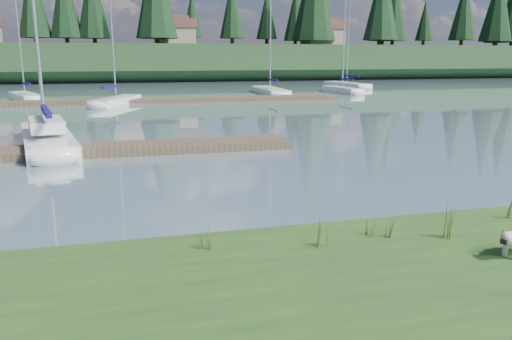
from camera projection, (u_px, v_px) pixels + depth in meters
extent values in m
plane|color=gray|center=(154.00, 102.00, 39.30)|extent=(200.00, 200.00, 0.00)
cube|color=#193118|center=(136.00, 63.00, 79.27)|extent=(200.00, 20.00, 5.00)
cylinder|color=silver|center=(505.00, 251.00, 8.21)|extent=(0.09, 0.09, 0.18)
ellipsoid|color=silver|center=(507.00, 238.00, 7.97)|extent=(0.28, 0.28, 0.21)
cube|color=black|center=(504.00, 242.00, 7.92)|extent=(0.10, 0.12, 0.08)
cube|color=silver|center=(47.00, 141.00, 20.12)|extent=(3.20, 7.91, 0.70)
ellipsoid|color=silver|center=(42.00, 129.00, 23.51)|extent=(2.05, 2.39, 0.70)
cube|color=#110C50|center=(46.00, 111.00, 18.83)|extent=(0.87, 3.48, 0.20)
cube|color=silver|center=(46.00, 124.00, 19.58)|extent=(1.74, 2.99, 0.45)
cube|color=#4C3D2C|center=(79.00, 151.00, 18.48)|extent=(16.00, 2.00, 0.30)
cube|color=#4C3D2C|center=(179.00, 100.00, 39.76)|extent=(26.00, 2.20, 0.30)
cube|color=silver|center=(25.00, 97.00, 41.37)|extent=(3.71, 6.64, 0.70)
ellipsoid|color=silver|center=(17.00, 95.00, 43.96)|extent=(1.97, 2.17, 0.70)
cylinder|color=silver|center=(18.00, 26.00, 40.10)|extent=(0.12, 0.12, 10.21)
cube|color=#110C50|center=(26.00, 84.00, 40.40)|extent=(1.11, 2.50, 0.20)
cube|color=silver|center=(116.00, 102.00, 37.25)|extent=(3.86, 6.43, 0.70)
ellipsoid|color=silver|center=(133.00, 99.00, 40.32)|extent=(1.97, 2.15, 0.70)
cylinder|color=silver|center=(111.00, 24.00, 36.00)|extent=(0.12, 0.12, 10.03)
cube|color=#110C50|center=(110.00, 87.00, 36.15)|extent=(1.19, 2.41, 0.20)
cube|color=silver|center=(270.00, 92.00, 48.10)|extent=(2.31, 8.57, 0.70)
ellipsoid|color=silver|center=(260.00, 89.00, 52.15)|extent=(1.96, 2.40, 0.70)
cylinder|color=silver|center=(271.00, 15.00, 46.51)|extent=(0.12, 0.12, 13.06)
cube|color=#110C50|center=(273.00, 80.00, 46.73)|extent=(0.35, 3.38, 0.20)
cube|color=silver|center=(342.00, 91.00, 49.47)|extent=(1.82, 6.38, 0.70)
ellipsoid|color=silver|center=(328.00, 89.00, 52.39)|extent=(1.48, 1.80, 0.70)
cylinder|color=silver|center=(344.00, 34.00, 48.26)|extent=(0.12, 0.12, 9.72)
cube|color=#110C50|center=(347.00, 79.00, 48.42)|extent=(0.35, 2.51, 0.20)
cube|color=silver|center=(347.00, 86.00, 58.12)|extent=(2.64, 8.06, 0.70)
ellipsoid|color=silver|center=(330.00, 84.00, 61.73)|extent=(1.95, 2.33, 0.70)
cylinder|color=silver|center=(349.00, 28.00, 56.68)|extent=(0.12, 0.12, 11.81)
cube|color=#110C50|center=(352.00, 76.00, 56.88)|extent=(0.54, 3.15, 0.20)
cone|color=#475B23|center=(318.00, 228.00, 8.59)|extent=(0.03, 0.03, 0.65)
cone|color=brown|center=(326.00, 232.00, 8.56)|extent=(0.03, 0.03, 0.52)
cone|color=#475B23|center=(321.00, 225.00, 8.62)|extent=(0.03, 0.03, 0.72)
cone|color=brown|center=(326.00, 233.00, 8.62)|extent=(0.03, 0.03, 0.46)
cone|color=#475B23|center=(321.00, 231.00, 8.53)|extent=(0.03, 0.03, 0.59)
cone|color=#475B23|center=(369.00, 225.00, 9.14)|extent=(0.03, 0.03, 0.38)
cone|color=brown|center=(376.00, 228.00, 9.11)|extent=(0.03, 0.03, 0.30)
cone|color=#475B23|center=(371.00, 224.00, 9.18)|extent=(0.03, 0.03, 0.41)
cone|color=brown|center=(376.00, 228.00, 9.16)|extent=(0.03, 0.03, 0.26)
cone|color=#475B23|center=(372.00, 228.00, 9.08)|extent=(0.03, 0.03, 0.34)
cone|color=#475B23|center=(443.00, 221.00, 9.01)|extent=(0.03, 0.03, 0.63)
cone|color=brown|center=(450.00, 225.00, 8.99)|extent=(0.03, 0.03, 0.51)
cone|color=#475B23|center=(445.00, 218.00, 9.05)|extent=(0.03, 0.03, 0.69)
cone|color=brown|center=(450.00, 225.00, 9.04)|extent=(0.03, 0.03, 0.44)
cone|color=#475B23|center=(447.00, 223.00, 8.95)|extent=(0.03, 0.03, 0.57)
cone|color=#475B23|center=(200.00, 236.00, 8.50)|extent=(0.03, 0.03, 0.45)
cone|color=brown|center=(207.00, 239.00, 8.47)|extent=(0.03, 0.03, 0.36)
cone|color=#475B23|center=(203.00, 234.00, 8.54)|extent=(0.03, 0.03, 0.49)
cone|color=brown|center=(208.00, 240.00, 8.52)|extent=(0.03, 0.03, 0.31)
cone|color=#475B23|center=(202.00, 239.00, 8.43)|extent=(0.03, 0.03, 0.40)
cone|color=#475B23|center=(388.00, 226.00, 9.05)|extent=(0.03, 0.03, 0.42)
cone|color=brown|center=(396.00, 229.00, 9.02)|extent=(0.03, 0.03, 0.33)
cone|color=#475B23|center=(391.00, 224.00, 9.09)|extent=(0.03, 0.03, 0.46)
cone|color=brown|center=(396.00, 229.00, 9.07)|extent=(0.03, 0.03, 0.29)
cone|color=#475B23|center=(392.00, 228.00, 8.99)|extent=(0.03, 0.03, 0.37)
cone|color=#475B23|center=(510.00, 208.00, 10.05)|extent=(0.03, 0.03, 0.48)
cone|color=#475B23|center=(511.00, 206.00, 10.08)|extent=(0.03, 0.03, 0.52)
cube|color=#33281C|center=(255.00, 244.00, 9.50)|extent=(60.00, 0.50, 0.14)
cylinder|color=#382619|center=(67.00, 40.00, 75.08)|extent=(0.60, 0.60, 1.80)
cone|color=black|center=(64.00, 0.00, 73.78)|extent=(4.84, 4.84, 11.00)
cylinder|color=#382619|center=(158.00, 40.00, 72.66)|extent=(0.60, 0.60, 1.80)
cylinder|color=#382619|center=(232.00, 41.00, 79.42)|extent=(0.60, 0.60, 1.80)
cone|color=black|center=(232.00, 9.00, 78.31)|extent=(3.96, 3.96, 9.00)
cylinder|color=#382619|center=(313.00, 41.00, 80.77)|extent=(0.60, 0.60, 1.80)
cylinder|color=#382619|center=(382.00, 42.00, 87.08)|extent=(0.60, 0.60, 1.80)
cone|color=black|center=(384.00, 5.00, 85.67)|extent=(5.28, 5.28, 12.00)
cylinder|color=#382619|center=(461.00, 42.00, 86.54)|extent=(0.60, 0.60, 1.80)
cone|color=black|center=(464.00, 8.00, 85.29)|extent=(4.62, 4.62, 10.50)
cylinder|color=#382619|center=(511.00, 43.00, 92.60)|extent=(0.60, 0.60, 1.80)
cube|color=gray|center=(175.00, 38.00, 78.01)|extent=(6.00, 5.00, 2.80)
cube|color=brown|center=(174.00, 24.00, 77.54)|extent=(6.30, 5.30, 1.40)
cube|color=brown|center=(174.00, 18.00, 77.36)|extent=(4.20, 3.60, 0.70)
cube|color=gray|center=(323.00, 39.00, 82.10)|extent=(6.00, 5.00, 2.80)
cube|color=brown|center=(323.00, 25.00, 81.63)|extent=(6.30, 5.30, 1.40)
cube|color=brown|center=(323.00, 20.00, 81.45)|extent=(4.20, 3.60, 0.70)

